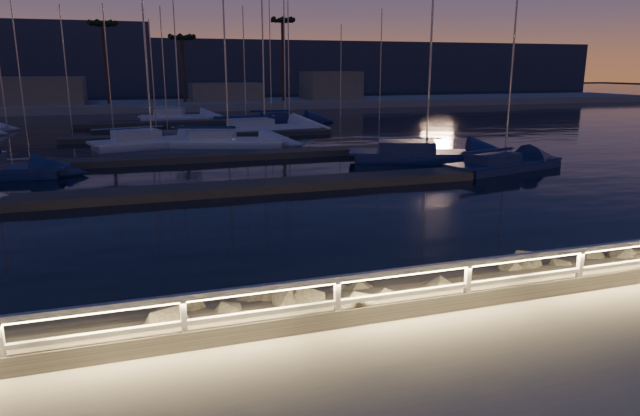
# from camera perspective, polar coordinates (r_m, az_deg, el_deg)

# --- Properties ---
(ground) EXTENTS (400.00, 400.00, 0.00)m
(ground) POSITION_cam_1_polar(r_m,az_deg,el_deg) (12.54, 10.47, -10.22)
(ground) COLOR #ADA69C
(ground) RESTS_ON ground
(harbor_water) EXTENTS (400.00, 440.00, 0.60)m
(harbor_water) POSITION_cam_1_polar(r_m,az_deg,el_deg) (42.01, -10.50, 5.37)
(harbor_water) COLOR black
(harbor_water) RESTS_ON ground
(guard_rail) EXTENTS (44.11, 0.12, 1.06)m
(guard_rail) POSITION_cam_1_polar(r_m,az_deg,el_deg) (12.21, 10.35, -6.96)
(guard_rail) COLOR silver
(guard_rail) RESTS_ON ground
(riprap) EXTENTS (34.19, 3.21, 1.46)m
(riprap) POSITION_cam_1_polar(r_m,az_deg,el_deg) (15.51, 21.09, -6.71)
(riprap) COLOR slate
(riprap) RESTS_ON ground
(floating_docks) EXTENTS (22.00, 36.00, 0.40)m
(floating_docks) POSITION_cam_1_polar(r_m,az_deg,el_deg) (43.19, -10.77, 6.34)
(floating_docks) COLOR #514B43
(floating_docks) RESTS_ON ground
(far_shore) EXTENTS (160.00, 14.00, 5.20)m
(far_shore) POSITION_cam_1_polar(r_m,az_deg,el_deg) (84.33, -14.84, 10.16)
(far_shore) COLOR #ADA69C
(far_shore) RESTS_ON ground
(palm_left) EXTENTS (3.00, 3.00, 11.20)m
(palm_left) POSITION_cam_1_polar(r_m,az_deg,el_deg) (82.15, -20.90, 16.52)
(palm_left) COLOR #503625
(palm_left) RESTS_ON ground
(palm_center) EXTENTS (3.00, 3.00, 9.70)m
(palm_center) POSITION_cam_1_polar(r_m,az_deg,el_deg) (83.40, -13.65, 16.03)
(palm_center) COLOR #503625
(palm_center) RESTS_ON ground
(palm_right) EXTENTS (3.00, 3.00, 12.20)m
(palm_right) POSITION_cam_1_polar(r_m,az_deg,el_deg) (84.99, -3.77, 17.85)
(palm_right) COLOR #503625
(palm_right) RESTS_ON ground
(distant_hills) EXTENTS (230.00, 37.50, 18.00)m
(distant_hills) POSITION_cam_1_polar(r_m,az_deg,el_deg) (144.59, -25.59, 12.41)
(distant_hills) COLOR #323A4D
(distant_hills) RESTS_ON ground
(sailboat_d) EXTENTS (7.90, 3.96, 12.87)m
(sailboat_d) POSITION_cam_1_polar(r_m,az_deg,el_deg) (34.09, 17.74, 4.30)
(sailboat_d) COLOR navy
(sailboat_d) RESTS_ON ground
(sailboat_g) EXTENTS (8.99, 5.20, 14.75)m
(sailboat_g) POSITION_cam_1_polar(r_m,az_deg,el_deg) (42.89, -9.46, 6.68)
(sailboat_g) COLOR silver
(sailboat_g) RESTS_ON ground
(sailboat_h) EXTENTS (9.73, 6.22, 16.05)m
(sailboat_h) POSITION_cam_1_polar(r_m,az_deg,el_deg) (36.21, 10.16, 5.36)
(sailboat_h) COLOR navy
(sailboat_h) RESTS_ON ground
(sailboat_j) EXTENTS (8.99, 4.70, 14.76)m
(sailboat_j) POSITION_cam_1_polar(r_m,az_deg,el_deg) (43.62, -16.76, 6.43)
(sailboat_j) COLOR silver
(sailboat_j) RESTS_ON ground
(sailboat_k) EXTENTS (8.32, 2.88, 13.91)m
(sailboat_k) POSITION_cam_1_polar(r_m,az_deg,el_deg) (59.93, -3.68, 8.82)
(sailboat_k) COLOR navy
(sailboat_k) RESTS_ON ground
(sailboat_l) EXTENTS (10.45, 4.21, 17.19)m
(sailboat_l) POSITION_cam_1_polar(r_m,az_deg,el_deg) (51.13, -5.85, 7.96)
(sailboat_l) COLOR silver
(sailboat_l) RESTS_ON ground
(sailboat_n) EXTENTS (8.83, 4.39, 14.51)m
(sailboat_n) POSITION_cam_1_polar(r_m,az_deg,el_deg) (65.04, -14.05, 8.86)
(sailboat_n) COLOR silver
(sailboat_n) RESTS_ON ground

